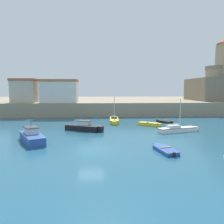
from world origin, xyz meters
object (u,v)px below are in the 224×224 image
at_px(harbor_shed_near_wharf, 59,91).
at_px(sailboat_white_2, 177,129).
at_px(dinghy_blue_0, 165,149).
at_px(dinghy_yellow_6, 149,124).
at_px(harbor_shed_mid_row, 25,90).
at_px(motorboat_blue_3, 32,136).
at_px(dinghy_black_4, 165,121).
at_px(motorboat_black_5, 84,127).
at_px(fortress, 217,88).
at_px(sailboat_yellow_1, 114,120).

bearing_deg(harbor_shed_near_wharf, sailboat_white_2, -45.11).
bearing_deg(harbor_shed_near_wharf, dinghy_blue_0, -62.75).
bearing_deg(sailboat_white_2, dinghy_yellow_6, 117.63).
bearing_deg(harbor_shed_mid_row, sailboat_white_2, -37.54).
bearing_deg(motorboat_blue_3, harbor_shed_mid_row, 109.34).
xyz_separation_m(motorboat_blue_3, dinghy_black_4, (19.39, 13.20, -0.40)).
relative_size(motorboat_black_5, fortress, 0.45).
distance_m(motorboat_blue_3, dinghy_black_4, 23.46).
distance_m(motorboat_black_5, fortress, 42.15).
bearing_deg(sailboat_white_2, motorboat_blue_3, -165.80).
relative_size(sailboat_yellow_1, sailboat_white_2, 1.00).
bearing_deg(sailboat_yellow_1, motorboat_black_5, -123.00).
xyz_separation_m(fortress, harbor_shed_mid_row, (-48.00, -5.49, -0.65)).
xyz_separation_m(sailboat_yellow_1, motorboat_blue_3, (-10.39, -14.23, 0.24)).
height_order(dinghy_black_4, dinghy_yellow_6, dinghy_yellow_6).
height_order(motorboat_black_5, harbor_shed_near_wharf, harbor_shed_near_wharf).
bearing_deg(dinghy_yellow_6, harbor_shed_mid_row, 147.40).
bearing_deg(motorboat_blue_3, dinghy_yellow_6, 32.54).
xyz_separation_m(dinghy_blue_0, motorboat_black_5, (-8.54, 11.30, 0.33)).
distance_m(sailboat_white_2, harbor_shed_mid_row, 35.39).
bearing_deg(harbor_shed_near_wharf, harbor_shed_mid_row, 169.42).
bearing_deg(fortress, motorboat_black_5, -143.26).
bearing_deg(sailboat_white_2, dinghy_blue_0, -116.28).
height_order(sailboat_white_2, fortress, fortress).
distance_m(motorboat_blue_3, dinghy_yellow_6, 18.75).
bearing_deg(dinghy_blue_0, dinghy_black_4, 73.11).
bearing_deg(motorboat_black_5, sailboat_white_2, -7.94).
height_order(sailboat_yellow_1, fortress, fortress).
relative_size(sailboat_white_2, dinghy_black_4, 1.92).
relative_size(sailboat_white_2, motorboat_blue_3, 1.02).
xyz_separation_m(fortress, harbor_shed_near_wharf, (-40.00, -6.99, -0.75)).
bearing_deg(sailboat_yellow_1, fortress, 31.28).
height_order(motorboat_blue_3, harbor_shed_near_wharf, harbor_shed_near_wharf).
relative_size(sailboat_yellow_1, harbor_shed_near_wharf, 0.77).
distance_m(sailboat_yellow_1, harbor_shed_near_wharf, 16.31).
distance_m(fortress, harbor_shed_near_wharf, 40.61).
height_order(fortress, harbor_shed_near_wharf, fortress).
height_order(motorboat_blue_3, fortress, fortress).
bearing_deg(motorboat_blue_3, motorboat_black_5, 50.49).
relative_size(sailboat_white_2, fortress, 0.50).
distance_m(dinghy_blue_0, harbor_shed_mid_row, 38.86).
bearing_deg(motorboat_blue_3, sailboat_yellow_1, 53.87).
bearing_deg(dinghy_blue_0, motorboat_black_5, 127.10).
relative_size(dinghy_yellow_6, fortress, 0.29).
height_order(dinghy_yellow_6, fortress, fortress).
bearing_deg(harbor_shed_near_wharf, dinghy_black_4, -28.92).
height_order(dinghy_black_4, harbor_shed_mid_row, harbor_shed_mid_row).
height_order(dinghy_yellow_6, harbor_shed_near_wharf, harbor_shed_near_wharf).
xyz_separation_m(dinghy_blue_0, dinghy_black_4, (5.45, 17.94, 0.03)).
relative_size(dinghy_blue_0, sailboat_white_2, 0.61).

